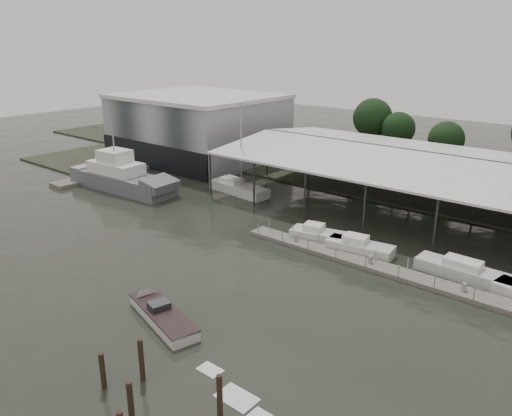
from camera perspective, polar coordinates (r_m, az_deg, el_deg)
The scene contains 14 objects.
ground at distance 45.75m, azimuth -9.02°, elevation -5.98°, with size 200.00×200.00×0.00m, color #242921.
land_strip_far at distance 78.22m, azimuth 14.66°, elevation 4.19°, with size 140.00×30.00×0.30m.
land_strip_west at distance 93.51m, azimuth -11.60°, elevation 6.75°, with size 20.00×40.00×0.30m.
storage_warehouse at distance 83.62m, azimuth -6.60°, elevation 9.23°, with size 24.50×20.50×10.50m.
covered_boat_shed at distance 58.33m, azimuth 24.21°, elevation 4.39°, with size 58.24×24.00×6.96m.
trawler_dock at distance 76.41m, azimuth -16.17°, elevation 3.84°, with size 3.00×18.00×0.50m.
floating_dock at distance 44.70m, azimuth 14.07°, elevation -6.67°, with size 28.00×2.00×1.40m.
grey_trawler at distance 68.19m, azimuth -15.06°, elevation 3.34°, with size 17.16×5.53×8.84m.
white_sailboat at distance 64.60m, azimuth -2.03°, elevation 2.28°, with size 9.10×3.48×11.88m.
speedboat_underway at distance 37.17m, azimuth -11.02°, elevation -11.62°, with size 18.71×6.81×2.00m.
moored_cruiser_0 at distance 49.73m, azimuth 7.01°, elevation -3.05°, with size 5.67×3.34×1.70m.
moored_cruiser_1 at distance 47.50m, azimuth 11.72°, elevation -4.39°, with size 6.40×3.00×1.70m.
moored_cruiser_2 at distance 45.24m, azimuth 22.97°, elevation -6.78°, with size 8.58×2.49×1.70m.
mooring_pilings at distance 28.51m, azimuth -13.83°, elevation -20.94°, with size 7.22×6.91×3.39m.
Camera 1 is at (31.72, -26.95, 18.99)m, focal length 35.00 mm.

